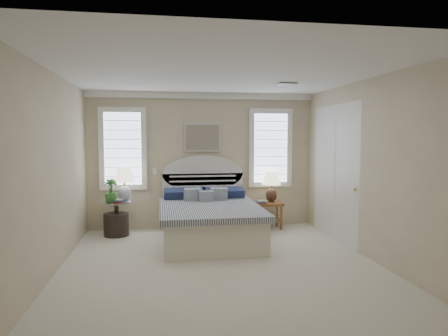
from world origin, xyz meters
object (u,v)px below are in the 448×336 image
at_px(bed, 209,219).
at_px(lamp_left, 124,181).
at_px(lamp_right, 271,183).
at_px(side_table_left, 117,215).
at_px(nightstand_right, 269,209).
at_px(floor_pot, 116,224).

xyz_separation_m(bed, lamp_left, (-1.50, 0.66, 0.63)).
height_order(lamp_left, lamp_right, lamp_left).
height_order(side_table_left, lamp_left, lamp_left).
relative_size(bed, nightstand_right, 4.29).
relative_size(side_table_left, lamp_right, 1.04).
distance_m(nightstand_right, floor_pot, 2.96).
relative_size(nightstand_right, lamp_left, 0.83).
bearing_deg(nightstand_right, bed, -151.97).
xyz_separation_m(side_table_left, lamp_right, (3.00, 0.15, 0.51)).
bearing_deg(lamp_left, bed, -23.57).
xyz_separation_m(bed, side_table_left, (-1.65, 0.59, 0.00)).
bearing_deg(side_table_left, bed, -19.74).
xyz_separation_m(bed, lamp_right, (1.35, 0.74, 0.51)).
bearing_deg(side_table_left, nightstand_right, 1.94).
bearing_deg(lamp_right, floor_pot, -176.97).
bearing_deg(lamp_left, floor_pot, -154.65).
bearing_deg(lamp_right, lamp_left, -178.25).
distance_m(side_table_left, lamp_left, 0.65).
height_order(floor_pot, lamp_left, lamp_left).
bearing_deg(floor_pot, lamp_left, 25.35).
xyz_separation_m(bed, nightstand_right, (1.30, 0.69, 0.00)).
bearing_deg(lamp_left, side_table_left, -156.26).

